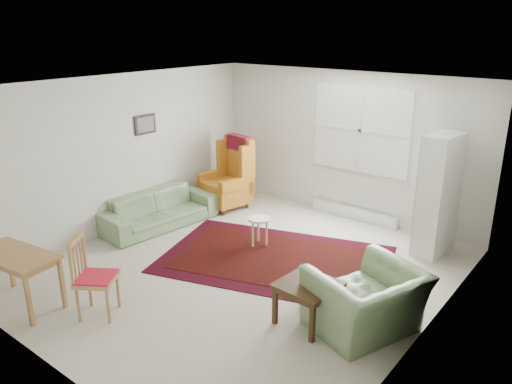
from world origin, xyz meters
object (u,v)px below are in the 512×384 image
Objects in this scene: sofa at (158,203)px; desk at (18,280)px; armchair at (366,295)px; desk_chair at (96,277)px; wingback_chair at (225,173)px; cabinet at (439,195)px; stool at (259,232)px; coffee_table at (307,303)px.

desk is at bearing -161.74° from sofa.
desk_chair is (-2.56, -1.62, 0.05)m from armchair.
cabinet reaches higher than wingback_chair.
desk is 1.11× the size of desk_chair.
cabinet is 5.67m from desk.
sofa is 4.31× the size of stool.
sofa is 4.39m from cabinet.
coffee_table is (-0.57, -0.27, -0.19)m from armchair.
wingback_chair is at bearing 94.23° from desk.
coffee_table is at bearing -93.94° from cabinet.
desk is at bearing -111.10° from stool.
coffee_table is 2.15m from stool.
sofa reaches higher than desk.
cabinet is at bearing -65.48° from desk_chair.
wingback_chair is 0.74× the size of cabinet.
desk_chair is (0.91, 0.46, 0.14)m from desk.
stool is at bearing 142.51° from coffee_table.
cabinet is at bearing 18.31° from wingback_chair.
sofa is 2.76m from desk.
cabinet is at bearing -156.69° from armchair.
armchair is 0.63× the size of cabinet.
desk_chair reaches higher than stool.
armchair is 1.04× the size of desk.
coffee_table is at bearing -37.49° from stool.
stool is at bearing -141.10° from cabinet.
wingback_chair is at bearing -166.69° from cabinet.
sofa is at bearing -166.95° from stool.
sofa is at bearing 165.73° from coffee_table.
coffee_table is 1.35× the size of stool.
coffee_table reaches higher than stool.
cabinet is (3.95, 1.84, 0.49)m from sofa.
wingback_chair is 2.88× the size of stool.
desk_chair reaches higher than armchair.
sofa is at bearing -0.57° from desk_chair.
armchair is at bearing -16.84° from wingback_chair.
coffee_table is at bearing -90.36° from desk_chair.
wingback_chair is 3.78m from desk_chair.
wingback_chair is 3.70m from cabinet.
desk is at bearing 82.38° from desk_chair.
armchair is 3.03m from desk_chair.
desk is at bearing -75.19° from wingback_chair.
sofa is 2.70m from desk_chair.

